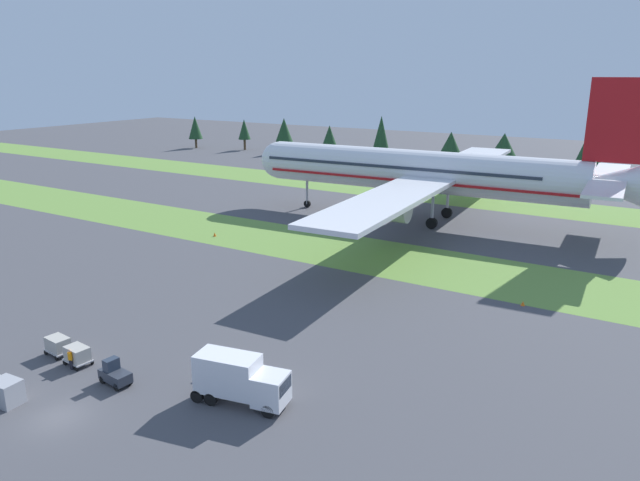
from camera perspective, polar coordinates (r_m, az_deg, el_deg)
The scene contains 14 objects.
ground_plane at distance 45.87m, azimuth -23.87°, elevation -15.31°, with size 400.00×400.00×0.00m, color #47474C.
grass_strip_near at distance 77.14m, azimuth 3.97°, elevation -1.24°, with size 320.00×14.31×0.01m, color olive.
grass_strip_far at distance 113.67m, azimuth 13.55°, elevation 3.97°, with size 320.00×14.31×0.01m, color olive.
airliner at distance 93.25m, azimuth 10.32°, elevation 6.55°, with size 60.33×74.29×22.09m.
baggage_tug at distance 48.29m, azimuth -19.18°, elevation -12.05°, with size 2.72×1.55×1.97m.
cargo_dolly_lead at distance 52.15m, azimuth -22.35°, elevation -10.10°, with size 2.34×1.71×1.55m.
cargo_dolly_second at distance 54.50m, azimuth -23.94°, elevation -9.14°, with size 2.34×1.71×1.55m.
catering_truck at distance 43.19m, azimuth -7.76°, elevation -13.02°, with size 7.27×3.59×3.58m.
ground_crew_marshaller at distance 51.59m, azimuth -22.92°, elevation -10.42°, with size 0.54×0.36×1.74m.
ground_crew_loader at distance 47.97m, azimuth -10.11°, elevation -11.37°, with size 0.55×0.36×1.74m.
uld_container_1 at distance 48.68m, azimuth -27.97°, elevation -12.78°, with size 2.00×1.60×1.78m, color #A3A3A8.
taxiway_marker_0 at distance 86.15m, azimuth -10.11°, elevation 0.58°, with size 0.44×0.44×0.55m, color orange.
taxiway_marker_1 at distance 63.46m, azimuth 18.97°, elevation -5.75°, with size 0.44×0.44×0.46m, color orange.
distant_tree_line at distance 143.11m, azimuth 21.16°, elevation 8.43°, with size 193.82×10.13×12.00m.
Camera 1 is at (33.84, -20.97, 22.78)m, focal length 33.21 mm.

